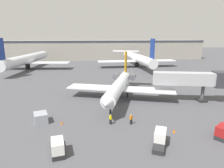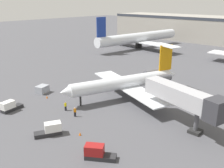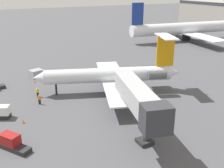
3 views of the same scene
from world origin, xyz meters
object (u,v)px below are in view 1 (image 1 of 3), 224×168
(baggage_tug_lead, at_px, (224,132))
(cargo_container_uld, at_px, (41,118))
(jet_bridge, at_px, (194,79))
(ground_crew_marshaller, at_px, (111,119))
(traffic_cone_near, at_px, (174,131))
(baggage_tug_trailing, at_px, (58,147))
(parked_airliner_west_end, at_px, (27,59))
(baggage_tug_spare, at_px, (160,139))
(parked_airliner_west_mid, at_px, (137,58))
(traffic_cone_mid, at_px, (62,123))
(regional_jet, at_px, (120,84))
(ground_crew_loader, at_px, (131,119))

(baggage_tug_lead, height_order, cargo_container_uld, baggage_tug_lead)
(jet_bridge, relative_size, cargo_container_uld, 5.01)
(ground_crew_marshaller, bearing_deg, traffic_cone_near, -24.70)
(jet_bridge, xyz_separation_m, baggage_tug_lead, (-4.11, -15.28, -4.02))
(baggage_tug_trailing, relative_size, parked_airliner_west_end, 0.10)
(baggage_tug_spare, bearing_deg, traffic_cone_near, 40.35)
(parked_airliner_west_mid, bearing_deg, cargo_container_uld, -119.19)
(baggage_tug_lead, bearing_deg, parked_airliner_west_mid, 85.38)
(baggage_tug_lead, xyz_separation_m, traffic_cone_mid, (-22.66, 7.47, -0.56))
(baggage_tug_lead, bearing_deg, regional_jet, 119.79)
(parked_airliner_west_end, bearing_deg, traffic_cone_near, -59.35)
(baggage_tug_lead, distance_m, parked_airliner_west_mid, 64.92)
(ground_crew_loader, distance_m, traffic_cone_mid, 11.10)
(regional_jet, distance_m, cargo_container_uld, 18.63)
(baggage_tug_trailing, xyz_separation_m, traffic_cone_mid, (-0.44, 8.11, -0.56))
(ground_crew_marshaller, bearing_deg, cargo_container_uld, 168.72)
(traffic_cone_near, bearing_deg, cargo_container_uld, 162.54)
(baggage_tug_trailing, bearing_deg, ground_crew_marshaller, 43.89)
(traffic_cone_mid, bearing_deg, ground_crew_marshaller, -8.11)
(jet_bridge, distance_m, baggage_tug_spare, 21.20)
(cargo_container_uld, bearing_deg, baggage_tug_lead, -18.23)
(jet_bridge, relative_size, parked_airliner_west_mid, 0.35)
(ground_crew_loader, distance_m, baggage_tug_trailing, 12.42)
(baggage_tug_spare, bearing_deg, baggage_tug_lead, 3.23)
(ground_crew_marshaller, xyz_separation_m, traffic_cone_near, (8.83, -4.06, -0.58))
(baggage_tug_lead, height_order, parked_airliner_west_end, parked_airliner_west_end)
(regional_jet, xyz_separation_m, parked_airliner_west_end, (-32.23, 45.75, 0.88))
(regional_jet, xyz_separation_m, baggage_tug_trailing, (-11.15, -19.97, -2.53))
(jet_bridge, bearing_deg, baggage_tug_spare, -130.59)
(baggage_tug_trailing, xyz_separation_m, parked_airliner_west_end, (-21.08, 65.72, 3.41))
(baggage_tug_lead, bearing_deg, jet_bridge, 74.94)
(regional_jet, relative_size, traffic_cone_near, 47.47)
(baggage_tug_spare, xyz_separation_m, traffic_cone_near, (3.34, 2.84, -0.56))
(ground_crew_marshaller, distance_m, baggage_tug_spare, 8.82)
(ground_crew_marshaller, xyz_separation_m, traffic_cone_mid, (-7.73, 1.10, -0.58))
(baggage_tug_lead, height_order, parked_airliner_west_mid, parked_airliner_west_mid)
(regional_jet, distance_m, baggage_tug_trailing, 23.02)
(baggage_tug_lead, distance_m, parked_airliner_west_end, 78.24)
(cargo_container_uld, bearing_deg, traffic_cone_near, -17.46)
(regional_jet, height_order, traffic_cone_near, regional_jet)
(jet_bridge, height_order, baggage_tug_lead, jet_bridge)
(ground_crew_marshaller, bearing_deg, ground_crew_loader, -7.78)
(baggage_tug_trailing, relative_size, parked_airliner_west_mid, 0.10)
(regional_jet, height_order, cargo_container_uld, regional_jet)
(ground_crew_marshaller, height_order, baggage_tug_lead, baggage_tug_lead)
(jet_bridge, relative_size, traffic_cone_mid, 27.46)
(cargo_container_uld, relative_size, traffic_cone_mid, 5.48)
(ground_crew_marshaller, bearing_deg, traffic_cone_mid, 171.89)
(baggage_tug_spare, height_order, cargo_container_uld, baggage_tug_spare)
(jet_bridge, bearing_deg, traffic_cone_near, -128.19)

